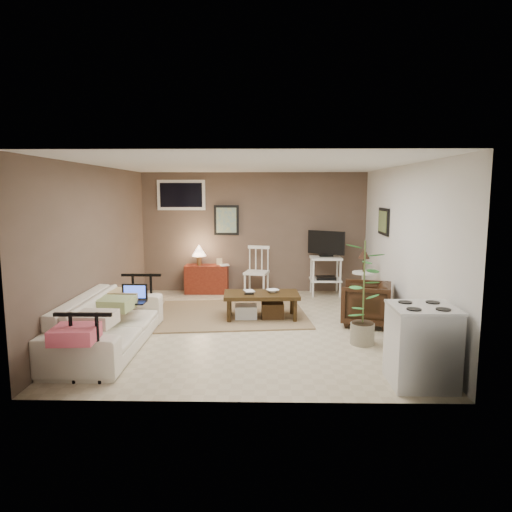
{
  "coord_description": "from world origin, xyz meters",
  "views": [
    {
      "loc": [
        0.23,
        -6.67,
        2.02
      ],
      "look_at": [
        0.09,
        0.35,
        1.03
      ],
      "focal_mm": 32.0,
      "sensor_mm": 36.0,
      "label": 1
    }
  ],
  "objects_px": {
    "spindle_chair": "(257,273)",
    "tv_stand": "(326,261)",
    "coffee_table": "(261,304)",
    "potted_plant": "(364,289)",
    "red_console": "(206,276)",
    "stove": "(422,345)",
    "sofa": "(108,314)",
    "side_table": "(364,271)",
    "armchair": "(366,301)"
  },
  "relations": [
    {
      "from": "red_console",
      "to": "spindle_chair",
      "type": "distance_m",
      "value": 1.04
    },
    {
      "from": "side_table",
      "to": "spindle_chair",
      "type": "bearing_deg",
      "value": 154.8
    },
    {
      "from": "potted_plant",
      "to": "spindle_chair",
      "type": "bearing_deg",
      "value": 117.11
    },
    {
      "from": "coffee_table",
      "to": "side_table",
      "type": "distance_m",
      "value": 2.0
    },
    {
      "from": "side_table",
      "to": "armchair",
      "type": "bearing_deg",
      "value": -99.64
    },
    {
      "from": "spindle_chair",
      "to": "tv_stand",
      "type": "bearing_deg",
      "value": 2.3
    },
    {
      "from": "spindle_chair",
      "to": "stove",
      "type": "distance_m",
      "value": 4.52
    },
    {
      "from": "sofa",
      "to": "tv_stand",
      "type": "bearing_deg",
      "value": -45.84
    },
    {
      "from": "sofa",
      "to": "tv_stand",
      "type": "height_order",
      "value": "tv_stand"
    },
    {
      "from": "red_console",
      "to": "potted_plant",
      "type": "distance_m",
      "value": 3.95
    },
    {
      "from": "tv_stand",
      "to": "stove",
      "type": "xyz_separation_m",
      "value": [
        0.45,
        -4.2,
        -0.24
      ]
    },
    {
      "from": "coffee_table",
      "to": "armchair",
      "type": "distance_m",
      "value": 1.63
    },
    {
      "from": "sofa",
      "to": "spindle_chair",
      "type": "distance_m",
      "value": 3.59
    },
    {
      "from": "spindle_chair",
      "to": "tv_stand",
      "type": "xyz_separation_m",
      "value": [
        1.35,
        0.05,
        0.22
      ]
    },
    {
      "from": "coffee_table",
      "to": "red_console",
      "type": "height_order",
      "value": "red_console"
    },
    {
      "from": "sofa",
      "to": "side_table",
      "type": "height_order",
      "value": "side_table"
    },
    {
      "from": "red_console",
      "to": "tv_stand",
      "type": "bearing_deg",
      "value": -3.23
    },
    {
      "from": "tv_stand",
      "to": "armchair",
      "type": "bearing_deg",
      "value": -80.0
    },
    {
      "from": "coffee_table",
      "to": "sofa",
      "type": "relative_size",
      "value": 0.53
    },
    {
      "from": "red_console",
      "to": "armchair",
      "type": "height_order",
      "value": "red_console"
    },
    {
      "from": "spindle_chair",
      "to": "potted_plant",
      "type": "distance_m",
      "value": 3.23
    },
    {
      "from": "spindle_chair",
      "to": "tv_stand",
      "type": "distance_m",
      "value": 1.37
    },
    {
      "from": "tv_stand",
      "to": "stove",
      "type": "bearing_deg",
      "value": -83.82
    },
    {
      "from": "tv_stand",
      "to": "coffee_table",
      "type": "bearing_deg",
      "value": -125.64
    },
    {
      "from": "red_console",
      "to": "armchair",
      "type": "distance_m",
      "value": 3.46
    },
    {
      "from": "coffee_table",
      "to": "potted_plant",
      "type": "distance_m",
      "value": 1.87
    },
    {
      "from": "potted_plant",
      "to": "stove",
      "type": "relative_size",
      "value": 1.65
    },
    {
      "from": "sofa",
      "to": "side_table",
      "type": "bearing_deg",
      "value": -59.81
    },
    {
      "from": "coffee_table",
      "to": "red_console",
      "type": "distance_m",
      "value": 2.19
    },
    {
      "from": "red_console",
      "to": "side_table",
      "type": "bearing_deg",
      "value": -20.31
    },
    {
      "from": "tv_stand",
      "to": "potted_plant",
      "type": "distance_m",
      "value": 2.92
    },
    {
      "from": "coffee_table",
      "to": "stove",
      "type": "xyz_separation_m",
      "value": [
        1.71,
        -2.46,
        0.18
      ]
    },
    {
      "from": "tv_stand",
      "to": "armchair",
      "type": "height_order",
      "value": "tv_stand"
    },
    {
      "from": "red_console",
      "to": "side_table",
      "type": "height_order",
      "value": "side_table"
    },
    {
      "from": "side_table",
      "to": "armchair",
      "type": "height_order",
      "value": "side_table"
    },
    {
      "from": "coffee_table",
      "to": "side_table",
      "type": "height_order",
      "value": "side_table"
    },
    {
      "from": "sofa",
      "to": "tv_stand",
      "type": "relative_size",
      "value": 1.82
    },
    {
      "from": "tv_stand",
      "to": "armchair",
      "type": "xyz_separation_m",
      "value": [
        0.35,
        -2.01,
        -0.31
      ]
    },
    {
      "from": "tv_stand",
      "to": "potted_plant",
      "type": "xyz_separation_m",
      "value": [
        0.12,
        -2.91,
        0.08
      ]
    },
    {
      "from": "red_console",
      "to": "tv_stand",
      "type": "xyz_separation_m",
      "value": [
        2.37,
        -0.13,
        0.33
      ]
    },
    {
      "from": "red_console",
      "to": "stove",
      "type": "relative_size",
      "value": 1.14
    },
    {
      "from": "coffee_table",
      "to": "tv_stand",
      "type": "distance_m",
      "value": 2.19
    },
    {
      "from": "coffee_table",
      "to": "spindle_chair",
      "type": "xyz_separation_m",
      "value": [
        -0.1,
        1.69,
        0.2
      ]
    },
    {
      "from": "side_table",
      "to": "stove",
      "type": "relative_size",
      "value": 1.22
    },
    {
      "from": "tv_stand",
      "to": "potted_plant",
      "type": "height_order",
      "value": "potted_plant"
    },
    {
      "from": "spindle_chair",
      "to": "potted_plant",
      "type": "relative_size",
      "value": 0.68
    },
    {
      "from": "sofa",
      "to": "potted_plant",
      "type": "xyz_separation_m",
      "value": [
        3.33,
        0.21,
        0.3
      ]
    },
    {
      "from": "coffee_table",
      "to": "spindle_chair",
      "type": "bearing_deg",
      "value": 93.35
    },
    {
      "from": "stove",
      "to": "tv_stand",
      "type": "bearing_deg",
      "value": 96.18
    },
    {
      "from": "side_table",
      "to": "sofa",
      "type": "bearing_deg",
      "value": -149.81
    }
  ]
}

